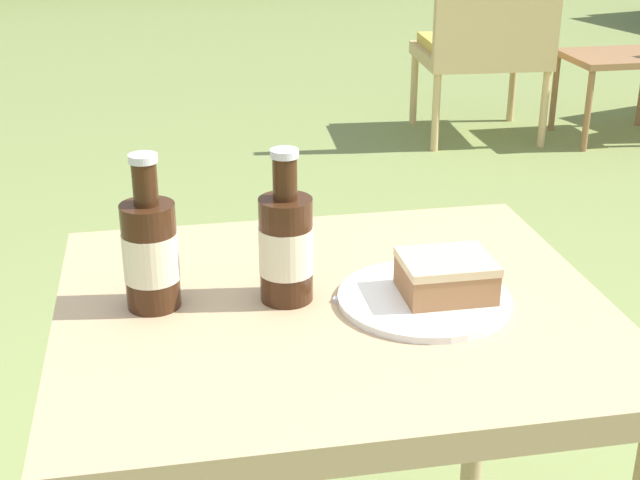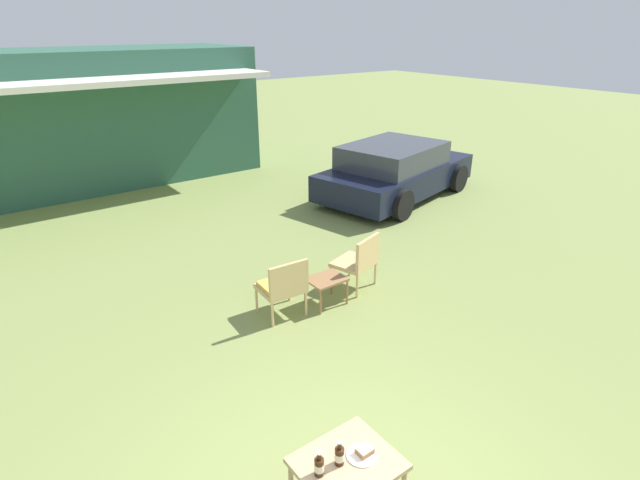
{
  "view_description": "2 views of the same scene",
  "coord_description": "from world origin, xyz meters",
  "px_view_note": "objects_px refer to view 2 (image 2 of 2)",
  "views": [
    {
      "loc": [
        -0.21,
        -1.05,
        1.24
      ],
      "look_at": [
        0.0,
        0.1,
        0.75
      ],
      "focal_mm": 50.0,
      "sensor_mm": 36.0,
      "label": 1
    },
    {
      "loc": [
        -1.81,
        -2.08,
        3.71
      ],
      "look_at": [
        2.03,
        3.08,
        0.9
      ],
      "focal_mm": 28.0,
      "sensor_mm": 36.0,
      "label": 2
    }
  ],
  "objects_px": {
    "wicker_chair_cushioned": "(283,285)",
    "cola_bottle_far": "(319,466)",
    "wicker_chair_plain": "(359,259)",
    "cola_bottle_near": "(339,456)",
    "patio_table": "(347,470)",
    "parked_car": "(395,171)",
    "cake_on_plate": "(363,453)",
    "garden_side_table": "(326,281)"
  },
  "relations": [
    {
      "from": "wicker_chair_cushioned",
      "to": "cola_bottle_far",
      "type": "bearing_deg",
      "value": 65.61
    },
    {
      "from": "wicker_chair_plain",
      "to": "cola_bottle_near",
      "type": "xyz_separation_m",
      "value": [
        -2.71,
        -2.9,
        0.3
      ]
    },
    {
      "from": "wicker_chair_plain",
      "to": "cola_bottle_near",
      "type": "distance_m",
      "value": 3.98
    },
    {
      "from": "wicker_chair_cushioned",
      "to": "patio_table",
      "type": "distance_m",
      "value": 3.23
    },
    {
      "from": "wicker_chair_plain",
      "to": "parked_car",
      "type": "bearing_deg",
      "value": -158.21
    },
    {
      "from": "cake_on_plate",
      "to": "cola_bottle_near",
      "type": "height_order",
      "value": "cola_bottle_near"
    },
    {
      "from": "patio_table",
      "to": "cola_bottle_near",
      "type": "height_order",
      "value": "cola_bottle_near"
    },
    {
      "from": "wicker_chair_cushioned",
      "to": "garden_side_table",
      "type": "xyz_separation_m",
      "value": [
        0.66,
        -0.1,
        -0.11
      ]
    },
    {
      "from": "parked_car",
      "to": "cola_bottle_far",
      "type": "distance_m",
      "value": 8.6
    },
    {
      "from": "cake_on_plate",
      "to": "cola_bottle_near",
      "type": "distance_m",
      "value": 0.21
    },
    {
      "from": "garden_side_table",
      "to": "cola_bottle_near",
      "type": "distance_m",
      "value": 3.5
    },
    {
      "from": "patio_table",
      "to": "cola_bottle_near",
      "type": "distance_m",
      "value": 0.18
    },
    {
      "from": "wicker_chair_plain",
      "to": "garden_side_table",
      "type": "relative_size",
      "value": 1.63
    },
    {
      "from": "patio_table",
      "to": "cola_bottle_far",
      "type": "xyz_separation_m",
      "value": [
        -0.24,
        0.04,
        0.16
      ]
    },
    {
      "from": "parked_car",
      "to": "garden_side_table",
      "type": "xyz_separation_m",
      "value": [
        -4.2,
        -2.92,
        -0.25
      ]
    },
    {
      "from": "parked_car",
      "to": "cola_bottle_near",
      "type": "relative_size",
      "value": 20.53
    },
    {
      "from": "patio_table",
      "to": "cake_on_plate",
      "type": "distance_m",
      "value": 0.17
    },
    {
      "from": "parked_car",
      "to": "cake_on_plate",
      "type": "height_order",
      "value": "parked_car"
    },
    {
      "from": "wicker_chair_plain",
      "to": "garden_side_table",
      "type": "distance_m",
      "value": 0.69
    },
    {
      "from": "parked_car",
      "to": "wicker_chair_plain",
      "type": "distance_m",
      "value": 4.53
    },
    {
      "from": "patio_table",
      "to": "cake_on_plate",
      "type": "height_order",
      "value": "cake_on_plate"
    },
    {
      "from": "wicker_chair_plain",
      "to": "wicker_chair_cushioned",
      "type": "bearing_deg",
      "value": -17.83
    },
    {
      "from": "wicker_chair_cushioned",
      "to": "wicker_chair_plain",
      "type": "relative_size",
      "value": 1.0
    },
    {
      "from": "patio_table",
      "to": "cake_on_plate",
      "type": "relative_size",
      "value": 3.16
    },
    {
      "from": "garden_side_table",
      "to": "cake_on_plate",
      "type": "distance_m",
      "value": 3.42
    },
    {
      "from": "garden_side_table",
      "to": "cake_on_plate",
      "type": "height_order",
      "value": "cake_on_plate"
    },
    {
      "from": "garden_side_table",
      "to": "wicker_chair_plain",
      "type": "bearing_deg",
      "value": 7.02
    },
    {
      "from": "cake_on_plate",
      "to": "cola_bottle_near",
      "type": "bearing_deg",
      "value": 166.97
    },
    {
      "from": "wicker_chair_cushioned",
      "to": "patio_table",
      "type": "bearing_deg",
      "value": 69.63
    },
    {
      "from": "cake_on_plate",
      "to": "wicker_chair_plain",
      "type": "bearing_deg",
      "value": 49.62
    },
    {
      "from": "wicker_chair_cushioned",
      "to": "cake_on_plate",
      "type": "distance_m",
      "value": 3.21
    },
    {
      "from": "wicker_chair_plain",
      "to": "cake_on_plate",
      "type": "relative_size",
      "value": 3.67
    },
    {
      "from": "wicker_chair_cushioned",
      "to": "cake_on_plate",
      "type": "height_order",
      "value": "wicker_chair_cushioned"
    },
    {
      "from": "garden_side_table",
      "to": "patio_table",
      "type": "height_order",
      "value": "patio_table"
    },
    {
      "from": "garden_side_table",
      "to": "cola_bottle_far",
      "type": "height_order",
      "value": "cola_bottle_far"
    },
    {
      "from": "wicker_chair_plain",
      "to": "cola_bottle_far",
      "type": "relative_size",
      "value": 4.05
    },
    {
      "from": "parked_car",
      "to": "cola_bottle_near",
      "type": "bearing_deg",
      "value": -150.36
    },
    {
      "from": "parked_car",
      "to": "patio_table",
      "type": "bearing_deg",
      "value": -149.96
    },
    {
      "from": "wicker_chair_cushioned",
      "to": "patio_table",
      "type": "xyz_separation_m",
      "value": [
        -1.32,
        -2.95,
        0.14
      ]
    },
    {
      "from": "wicker_chair_cushioned",
      "to": "cola_bottle_near",
      "type": "height_order",
      "value": "cola_bottle_near"
    },
    {
      "from": "garden_side_table",
      "to": "cola_bottle_far",
      "type": "bearing_deg",
      "value": -128.17
    },
    {
      "from": "wicker_chair_plain",
      "to": "garden_side_table",
      "type": "height_order",
      "value": "wicker_chair_plain"
    }
  ]
}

